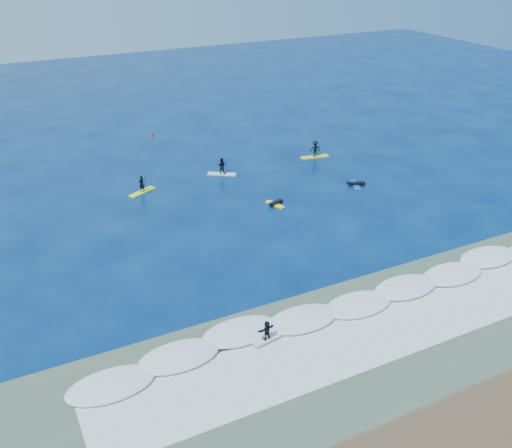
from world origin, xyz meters
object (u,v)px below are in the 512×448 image
prone_paddler_near (275,203)px  marker_buoy (152,134)px  prone_paddler_far (356,184)px  wave_surfer (267,332)px  sup_paddler_right (315,150)px  sup_paddler_left (142,186)px  sup_paddler_center (222,168)px

prone_paddler_near → marker_buoy: bearing=-6.6°
prone_paddler_far → wave_surfer: (-18.21, -16.67, 0.61)m
sup_paddler_right → prone_paddler_near: 12.72m
sup_paddler_left → sup_paddler_center: bearing=-22.3°
sup_paddler_left → sup_paddler_center: sup_paddler_center is taller
sup_paddler_left → prone_paddler_near: sup_paddler_left is taller
sup_paddler_center → sup_paddler_left: bearing=-141.9°
prone_paddler_near → marker_buoy: marker_buoy is taller
sup_paddler_right → sup_paddler_left: bearing=-168.8°
sup_paddler_right → wave_surfer: (-18.76, -24.87, -0.06)m
sup_paddler_left → marker_buoy: size_ratio=4.51×
sup_paddler_left → prone_paddler_far: (18.53, -7.53, -0.45)m
sup_paddler_left → wave_surfer: 24.20m
prone_paddler_near → sup_paddler_left: bearing=34.4°
sup_paddler_left → marker_buoy: (5.68, 15.16, -0.34)m
sup_paddler_center → marker_buoy: size_ratio=4.48×
wave_surfer → prone_paddler_far: bearing=33.5°
wave_surfer → marker_buoy: 39.72m
sup_paddler_center → marker_buoy: (-2.63, 14.48, -0.47)m
prone_paddler_far → marker_buoy: (-12.85, 22.68, 0.11)m
sup_paddler_center → wave_surfer: size_ratio=1.45×
sup_paddler_center → prone_paddler_near: size_ratio=1.34×
sup_paddler_left → marker_buoy: bearing=42.5°
sup_paddler_left → prone_paddler_far: 20.01m
prone_paddler_near → wave_surfer: (-9.38, -16.31, 0.62)m
sup_paddler_right → marker_buoy: (-13.40, 14.48, -0.56)m
sup_paddler_left → marker_buoy: 16.19m
prone_paddler_near → wave_surfer: size_ratio=1.09×
sup_paddler_right → marker_buoy: bearing=142.0°
prone_paddler_far → wave_surfer: size_ratio=1.21×
marker_buoy → sup_paddler_right: bearing=-47.2°
prone_paddler_near → sup_paddler_center: bearing=-7.2°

